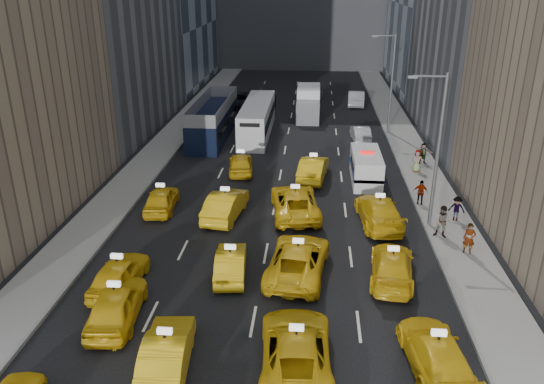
{
  "coord_description": "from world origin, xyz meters",
  "views": [
    {
      "loc": [
        2.31,
        -16.79,
        13.8
      ],
      "look_at": [
        0.03,
        11.76,
        2.0
      ],
      "focal_mm": 35.0,
      "sensor_mm": 36.0,
      "label": 1
    }
  ],
  "objects_px": {
    "box_truck": "(308,103)",
    "city_bus": "(257,119)",
    "nypd_van": "(366,168)",
    "pedestrian_0": "(469,239)",
    "double_decker": "(213,118)"
  },
  "relations": [
    {
      "from": "box_truck",
      "to": "pedestrian_0",
      "type": "distance_m",
      "value": 29.88
    },
    {
      "from": "nypd_van",
      "to": "box_truck",
      "type": "distance_m",
      "value": 18.44
    },
    {
      "from": "double_decker",
      "to": "city_bus",
      "type": "xyz_separation_m",
      "value": [
        3.89,
        1.09,
        -0.25
      ]
    },
    {
      "from": "city_bus",
      "to": "box_truck",
      "type": "distance_m",
      "value": 8.05
    },
    {
      "from": "city_bus",
      "to": "box_truck",
      "type": "xyz_separation_m",
      "value": [
        4.59,
        6.62,
        0.04
      ]
    },
    {
      "from": "nypd_van",
      "to": "double_decker",
      "type": "height_order",
      "value": "double_decker"
    },
    {
      "from": "nypd_van",
      "to": "city_bus",
      "type": "relative_size",
      "value": 0.45
    },
    {
      "from": "city_bus",
      "to": "box_truck",
      "type": "relative_size",
      "value": 1.69
    },
    {
      "from": "nypd_van",
      "to": "pedestrian_0",
      "type": "height_order",
      "value": "nypd_van"
    },
    {
      "from": "double_decker",
      "to": "pedestrian_0",
      "type": "height_order",
      "value": "double_decker"
    },
    {
      "from": "box_truck",
      "to": "pedestrian_0",
      "type": "height_order",
      "value": "box_truck"
    },
    {
      "from": "double_decker",
      "to": "box_truck",
      "type": "xyz_separation_m",
      "value": [
        8.47,
        7.71,
        -0.21
      ]
    },
    {
      "from": "nypd_van",
      "to": "pedestrian_0",
      "type": "xyz_separation_m",
      "value": [
        4.47,
        -10.64,
        -0.01
      ]
    },
    {
      "from": "nypd_van",
      "to": "box_truck",
      "type": "xyz_separation_m",
      "value": [
        -4.43,
        17.89,
        0.5
      ]
    },
    {
      "from": "box_truck",
      "to": "city_bus",
      "type": "bearing_deg",
      "value": -120.02
    }
  ]
}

